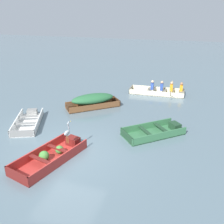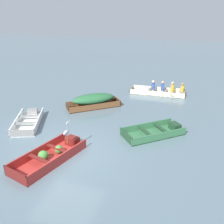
% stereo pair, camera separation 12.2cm
% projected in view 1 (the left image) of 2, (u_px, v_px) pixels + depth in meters
% --- Properties ---
extents(ground_plane, '(80.00, 80.00, 0.00)m').
position_uv_depth(ground_plane, '(66.00, 153.00, 9.64)').
color(ground_plane, slate).
extents(dinghy_red_foreground, '(1.85, 3.13, 0.41)m').
position_uv_depth(dinghy_red_foreground, '(52.00, 155.00, 9.25)').
color(dinghy_red_foreground, '#AD2D28').
rests_on(dinghy_red_foreground, ground).
extents(skiff_green_near_moored, '(2.77, 2.64, 0.35)m').
position_uv_depth(skiff_green_near_moored, '(156.00, 132.00, 11.10)').
color(skiff_green_near_moored, '#387047').
rests_on(skiff_green_near_moored, ground).
extents(skiff_wooden_brown_mid_moored, '(2.92, 2.68, 0.78)m').
position_uv_depth(skiff_wooden_brown_mid_moored, '(92.00, 100.00, 14.03)').
color(skiff_wooden_brown_mid_moored, brown).
rests_on(skiff_wooden_brown_mid_moored, ground).
extents(skiff_white_far_moored, '(2.09, 2.88, 0.33)m').
position_uv_depth(skiff_white_far_moored, '(28.00, 121.00, 12.13)').
color(skiff_white_far_moored, white).
rests_on(skiff_white_far_moored, ground).
extents(rowboat_cream_with_crew, '(3.55, 2.34, 0.90)m').
position_uv_depth(rowboat_cream_with_crew, '(161.00, 91.00, 16.31)').
color(rowboat_cream_with_crew, beige).
rests_on(rowboat_cream_with_crew, ground).
extents(heron_on_dinghy, '(0.18, 0.46, 0.84)m').
position_uv_depth(heron_on_dinghy, '(67.00, 132.00, 9.39)').
color(heron_on_dinghy, olive).
rests_on(heron_on_dinghy, dinghy_red_foreground).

